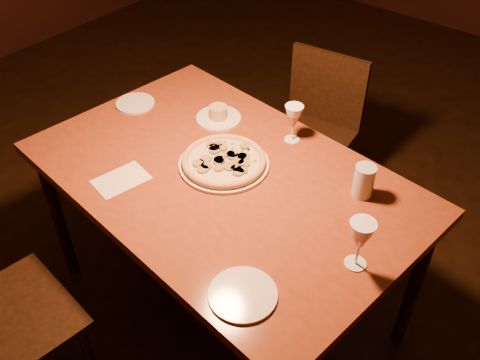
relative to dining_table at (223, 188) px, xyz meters
The scene contains 11 objects.
floor 0.84m from the dining_table, 123.37° to the left, with size 7.00×7.00×0.00m, color black.
dining_table is the anchor object (origin of this frame).
chair_far 0.97m from the dining_table, 98.15° to the left, with size 0.49×0.49×0.90m.
pizza_plate 0.11m from the dining_table, 125.69° to the left, with size 0.37×0.37×0.04m.
ramekin_saucer 0.41m from the dining_table, 133.34° to the left, with size 0.21×0.21×0.07m.
wine_glass_far 0.41m from the dining_table, 77.82° to the left, with size 0.08×0.08×0.17m, color #CA7054, non-canonical shape.
wine_glass_right 0.67m from the dining_table, ahead, with size 0.09×0.09×0.19m, color #CA7054, non-canonical shape.
water_tumbler 0.56m from the dining_table, 26.84° to the left, with size 0.08×0.08×0.13m, color #ACB7BB.
side_plate_left 0.68m from the dining_table, 168.47° to the left, with size 0.18×0.18×0.01m, color white.
side_plate_near 0.60m from the dining_table, 43.43° to the right, with size 0.22×0.22×0.01m, color white.
menu_card 0.41m from the dining_table, 136.31° to the right, with size 0.14×0.21×0.00m, color silver.
Camera 1 is at (1.27, -1.51, 2.21)m, focal length 40.00 mm.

